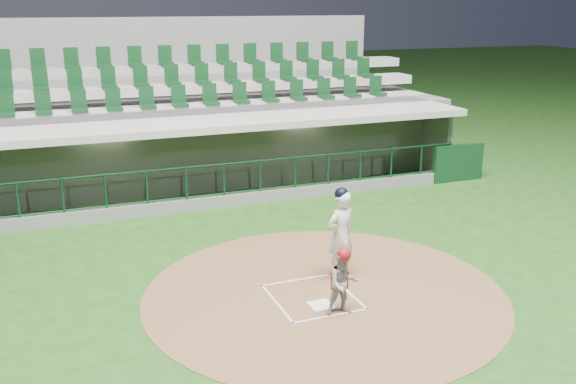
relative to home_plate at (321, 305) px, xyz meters
name	(u,v)px	position (x,y,z in m)	size (l,w,h in m)	color
ground	(307,292)	(0.00, 0.70, -0.02)	(120.00, 120.00, 0.00)	#1C4614
dirt_circle	(324,293)	(0.30, 0.50, -0.02)	(7.20, 7.20, 0.01)	brown
home_plate	(321,305)	(0.00, 0.00, 0.00)	(0.43, 0.43, 0.02)	white
batter_box_chalk	(312,297)	(0.00, 0.40, 0.00)	(1.55, 1.80, 0.01)	white
dugout_structure	(214,159)	(0.23, 8.54, 0.94)	(16.40, 3.70, 3.00)	gray
seating_deck	(184,127)	(0.00, 11.61, 1.40)	(17.00, 6.72, 5.15)	slate
batter	(341,233)	(0.93, 1.11, 0.96)	(0.93, 0.96, 1.95)	white
catcher	(343,282)	(0.25, -0.42, 0.63)	(0.64, 0.52, 1.30)	gray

